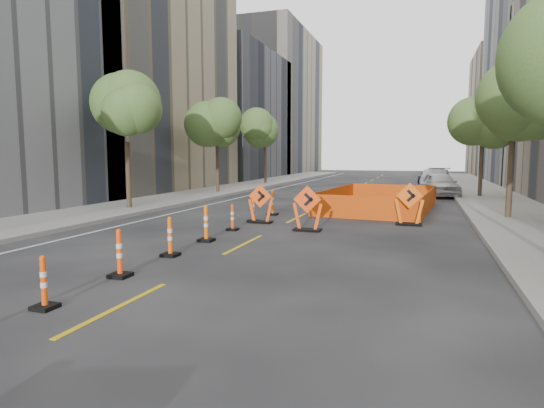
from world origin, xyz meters
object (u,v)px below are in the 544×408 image
(channelizer_2, at_px, (119,253))
(parked_car_near, at_px, (440,184))
(chevron_sign_center, at_px, (307,208))
(parked_car_mid, at_px, (435,180))
(channelizer_6, at_px, (253,209))
(chevron_sign_right, at_px, (409,204))
(channelizer_3, at_px, (170,237))
(channelizer_7, at_px, (273,202))
(channelizer_4, at_px, (206,224))
(chevron_sign_left, at_px, (261,204))
(channelizer_5, at_px, (232,217))
(parked_car_far, at_px, (435,176))
(channelizer_1, at_px, (44,282))

(channelizer_2, height_order, parked_car_near, parked_car_near)
(chevron_sign_center, relative_size, parked_car_mid, 0.34)
(channelizer_6, distance_m, chevron_sign_right, 6.07)
(channelizer_3, distance_m, parked_car_mid, 26.87)
(channelizer_7, bearing_deg, parked_car_near, 58.53)
(channelizer_7, bearing_deg, chevron_sign_center, -55.33)
(channelizer_4, relative_size, chevron_sign_left, 0.74)
(channelizer_5, xyz_separation_m, channelizer_6, (-0.04, 2.16, 0.03))
(chevron_sign_center, bearing_deg, channelizer_4, -143.50)
(channelizer_3, bearing_deg, chevron_sign_left, 87.59)
(chevron_sign_right, relative_size, parked_car_far, 0.32)
(channelizer_3, relative_size, chevron_sign_left, 0.70)
(channelizer_2, bearing_deg, parked_car_near, 72.24)
(channelizer_5, distance_m, chevron_sign_left, 2.05)
(channelizer_2, distance_m, parked_car_near, 23.96)
(channelizer_6, height_order, parked_car_far, parked_car_far)
(channelizer_1, bearing_deg, parked_car_mid, 76.81)
(channelizer_1, xyz_separation_m, channelizer_4, (-0.12, 6.49, 0.08))
(channelizer_2, relative_size, chevron_sign_left, 0.71)
(channelizer_3, xyz_separation_m, parked_car_far, (7.30, 33.12, 0.21))
(channelizer_6, bearing_deg, channelizer_7, 87.02)
(channelizer_6, distance_m, parked_car_near, 16.01)
(channelizer_1, bearing_deg, parked_car_far, 79.10)
(parked_car_far, bearing_deg, channelizer_5, -91.86)
(parked_car_mid, bearing_deg, channelizer_5, -101.42)
(chevron_sign_center, distance_m, chevron_sign_right, 4.19)
(channelizer_5, bearing_deg, channelizer_7, 89.02)
(channelizer_7, relative_size, chevron_sign_center, 0.70)
(channelizer_1, relative_size, chevron_sign_right, 0.59)
(channelizer_2, bearing_deg, channelizer_1, -88.52)
(channelizer_1, xyz_separation_m, channelizer_5, (-0.17, 8.65, -0.01))
(channelizer_5, relative_size, parked_car_near, 0.21)
(channelizer_2, bearing_deg, channelizer_7, 90.21)
(channelizer_2, relative_size, parked_car_mid, 0.23)
(channelizer_2, bearing_deg, chevron_sign_center, 71.33)
(parked_car_near, xyz_separation_m, parked_car_mid, (-0.17, 5.24, 0.00))
(chevron_sign_left, height_order, chevron_sign_center, chevron_sign_center)
(chevron_sign_left, xyz_separation_m, parked_car_near, (7.08, 14.33, 0.01))
(channelizer_6, bearing_deg, parked_car_mid, 69.42)
(chevron_sign_left, bearing_deg, channelizer_1, -97.30)
(channelizer_5, relative_size, chevron_sign_right, 0.58)
(chevron_sign_right, bearing_deg, parked_car_near, 86.19)
(channelizer_1, distance_m, chevron_sign_center, 9.69)
(channelizer_7, height_order, parked_car_near, parked_car_near)
(channelizer_1, height_order, channelizer_4, channelizer_4)
(channelizer_4, relative_size, chevron_sign_center, 0.70)
(channelizer_7, relative_size, parked_car_far, 0.22)
(parked_car_mid, bearing_deg, channelizer_4, -99.72)
(channelizer_1, xyz_separation_m, parked_car_mid, (7.08, 30.22, 0.30))
(parked_car_far, bearing_deg, parked_car_mid, -78.51)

